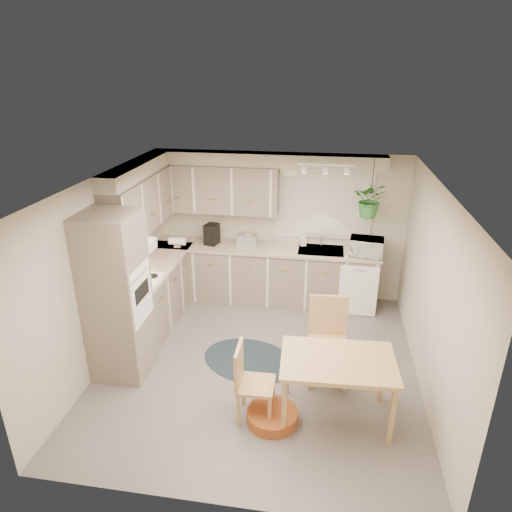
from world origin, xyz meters
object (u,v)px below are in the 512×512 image
object	(u,v)px
chair_back	(328,343)
microwave	(366,245)
braided_rug	(249,360)
dining_table	(336,389)
chair_left	(256,383)
pet_bed	(272,416)

from	to	relation	value
chair_back	microwave	bearing A→B (deg)	-110.16
braided_rug	microwave	bearing A→B (deg)	46.94
chair_back	dining_table	bearing A→B (deg)	93.97
dining_table	chair_back	xyz separation A→B (m)	(-0.10, 0.66, 0.15)
chair_left	chair_back	bearing A→B (deg)	134.55
chair_left	pet_bed	world-z (taller)	chair_left
dining_table	pet_bed	distance (m)	0.76
chair_left	pet_bed	distance (m)	0.42
dining_table	chair_left	size ratio (longest dim) A/B	1.37
chair_left	braided_rug	distance (m)	1.12
dining_table	pet_bed	world-z (taller)	dining_table
chair_back	microwave	xyz separation A→B (m)	(0.51, 1.86, 0.58)
chair_back	microwave	size ratio (longest dim) A/B	2.12
chair_left	microwave	xyz separation A→B (m)	(1.27, 2.63, 0.67)
microwave	braided_rug	bearing A→B (deg)	-126.79
dining_table	microwave	size ratio (longest dim) A/B	2.42
dining_table	microwave	xyz separation A→B (m)	(0.41, 2.52, 0.73)
chair_left	microwave	size ratio (longest dim) A/B	1.77
braided_rug	microwave	distance (m)	2.49
braided_rug	dining_table	bearing A→B (deg)	-38.47
braided_rug	microwave	size ratio (longest dim) A/B	2.53
dining_table	braided_rug	bearing A→B (deg)	141.53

